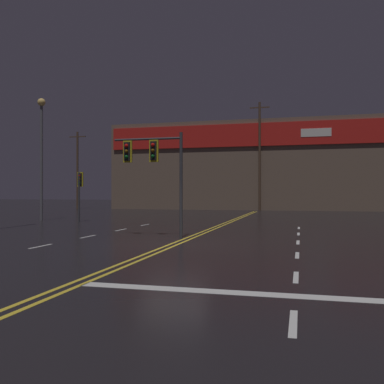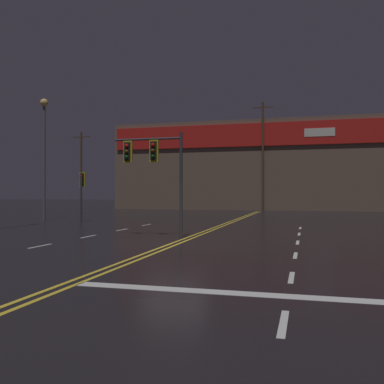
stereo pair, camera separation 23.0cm
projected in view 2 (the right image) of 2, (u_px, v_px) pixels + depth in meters
name	position (u px, v px, depth m)	size (l,w,h in m)	color
ground_plane	(173.00, 244.00, 16.27)	(200.00, 200.00, 0.00)	black
road_markings	(184.00, 249.00, 14.83)	(13.58, 60.00, 0.01)	gold
traffic_signal_median	(152.00, 159.00, 19.11)	(3.22, 0.36, 4.63)	#38383D
traffic_signal_corner_northwest	(82.00, 185.00, 29.26)	(0.42, 0.36, 3.39)	#38383D
streetlight_far_right	(44.00, 142.00, 30.63)	(0.56, 0.56, 8.73)	#59595E
building_backdrop	(265.00, 167.00, 52.86)	(35.89, 10.23, 10.36)	brown
utility_pole_row	(264.00, 161.00, 47.68)	(46.70, 0.26, 12.14)	#4C3828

